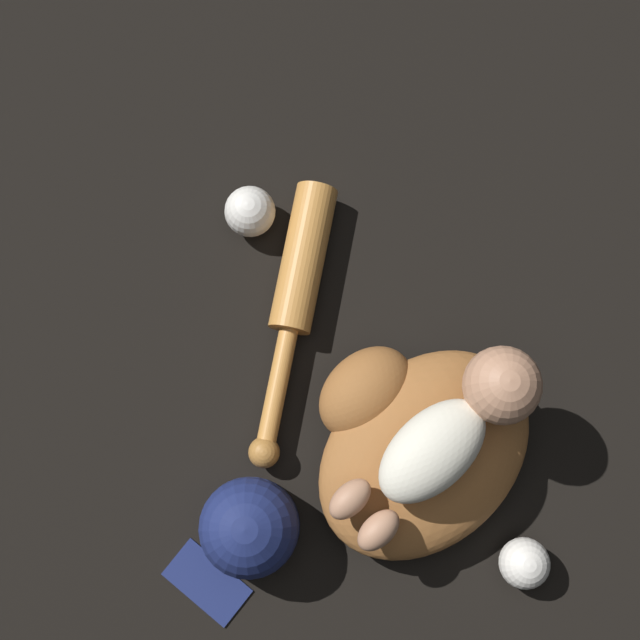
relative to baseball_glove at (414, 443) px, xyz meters
name	(u,v)px	position (x,y,z in m)	size (l,w,h in m)	color
ground_plane	(370,456)	(-0.05, 0.03, -0.05)	(6.00, 6.00, 0.00)	black
baseball_glove	(414,443)	(0.00, 0.00, 0.00)	(0.36, 0.32, 0.11)	#935B2D
baby_figure	(457,428)	(0.04, -0.02, 0.10)	(0.34, 0.13, 0.11)	silver
baseball_bat	(297,291)	(0.05, 0.28, -0.02)	(0.39, 0.26, 0.06)	#C6843D
baseball	(250,212)	(0.10, 0.41, -0.01)	(0.08, 0.08, 0.08)	white
baseball_spare	(524,563)	(-0.02, -0.23, -0.02)	(0.07, 0.07, 0.07)	white
baseball_cap	(249,528)	(-0.25, 0.09, 0.00)	(0.21, 0.14, 0.14)	navy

